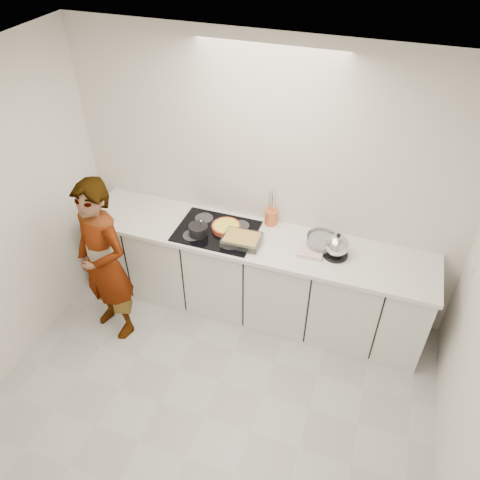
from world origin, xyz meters
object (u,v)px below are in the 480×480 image
(tart_dish, at_px, (226,227))
(saucepan, at_px, (198,230))
(cook, at_px, (104,263))
(hob, at_px, (217,231))
(kettle, at_px, (337,246))
(baking_dish, at_px, (242,239))
(utensil_crock, at_px, (271,217))
(mixing_bowl, at_px, (321,242))

(tart_dish, height_order, saucepan, saucepan)
(cook, bearing_deg, hob, 55.84)
(tart_dish, height_order, cook, cook)
(hob, relative_size, saucepan, 3.39)
(hob, height_order, kettle, kettle)
(tart_dish, relative_size, kettle, 1.29)
(hob, height_order, baking_dish, baking_dish)
(saucepan, relative_size, utensil_crock, 1.46)
(kettle, bearing_deg, tart_dish, 178.39)
(kettle, xyz_separation_m, cook, (-1.90, -0.65, -0.20))
(hob, bearing_deg, tart_dish, 32.52)
(baking_dish, height_order, utensil_crock, utensil_crock)
(kettle, relative_size, cook, 0.16)
(saucepan, bearing_deg, baking_dish, 2.50)
(hob, relative_size, baking_dish, 2.12)
(hob, distance_m, tart_dish, 0.10)
(saucepan, relative_size, mixing_bowl, 0.68)
(kettle, bearing_deg, utensil_crock, 158.11)
(saucepan, bearing_deg, cook, -142.65)
(hob, distance_m, kettle, 1.09)
(saucepan, relative_size, kettle, 0.80)
(saucepan, relative_size, cook, 0.13)
(utensil_crock, bearing_deg, saucepan, -145.57)
(baking_dish, xyz_separation_m, mixing_bowl, (0.67, 0.18, 0.01))
(kettle, distance_m, cook, 2.02)
(tart_dish, relative_size, baking_dish, 1.01)
(mixing_bowl, bearing_deg, kettle, -27.54)
(saucepan, xyz_separation_m, baking_dish, (0.41, 0.02, -0.01))
(kettle, distance_m, utensil_crock, 0.70)
(hob, height_order, tart_dish, tart_dish)
(saucepan, bearing_deg, kettle, 5.91)
(tart_dish, distance_m, mixing_bowl, 0.87)
(mixing_bowl, xyz_separation_m, utensil_crock, (-0.51, 0.19, 0.02))
(cook, bearing_deg, mixing_bowl, 40.59)
(tart_dish, relative_size, cook, 0.21)
(kettle, xyz_separation_m, utensil_crock, (-0.65, 0.26, -0.03))
(hob, distance_m, utensil_crock, 0.52)
(tart_dish, distance_m, saucepan, 0.26)
(baking_dish, relative_size, mixing_bowl, 1.08)
(hob, relative_size, cook, 0.44)
(tart_dish, xyz_separation_m, baking_dish, (0.20, -0.14, 0.01))
(baking_dish, bearing_deg, tart_dish, 145.71)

